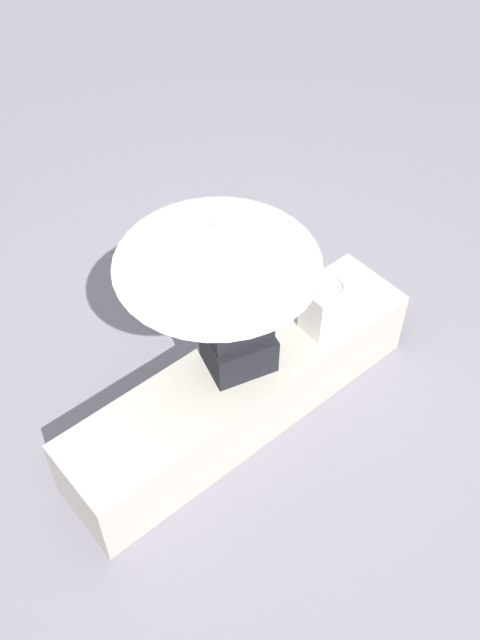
{
  "coord_description": "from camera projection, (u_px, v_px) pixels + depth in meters",
  "views": [
    {
      "loc": [
        -1.59,
        -1.86,
        3.5
      ],
      "look_at": [
        -0.0,
        0.01,
        0.8
      ],
      "focal_mm": 40.92,
      "sensor_mm": 36.0,
      "label": 1
    }
  ],
  "objects": [
    {
      "name": "ground_plane",
      "position": [
        242.0,
        414.0,
        4.24
      ],
      "size": [
        14.0,
        14.0,
        0.0
      ],
      "primitive_type": "plane",
      "color": "slate"
    },
    {
      "name": "stone_bench",
      "position": [
        242.0,
        390.0,
        4.07
      ],
      "size": [
        2.15,
        0.5,
        0.45
      ],
      "primitive_type": "cube",
      "color": "#A8A093",
      "rests_on": "ground"
    },
    {
      "name": "person_seated",
      "position": [
        238.0,
        314.0,
        3.63
      ],
      "size": [
        0.51,
        0.36,
        0.9
      ],
      "color": "black",
      "rests_on": "stone_bench"
    },
    {
      "name": "parasol",
      "position": [
        217.0,
        245.0,
        3.27
      ],
      "size": [
        0.98,
        0.98,
        1.0
      ],
      "color": "#B7B7BC",
      "rests_on": "stone_bench"
    },
    {
      "name": "handbag_black",
      "position": [
        326.0,
        306.0,
        3.99
      ],
      "size": [
        0.25,
        0.18,
        0.31
      ],
      "color": "silver",
      "rests_on": "stone_bench"
    }
  ]
}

